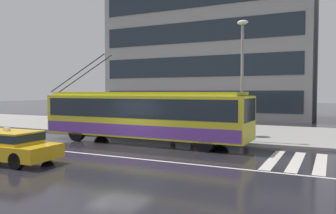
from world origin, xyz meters
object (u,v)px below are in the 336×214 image
object	(u,v)px
street_lamp	(242,70)
pedestrian_at_shelter	(195,110)
trolleybus	(144,115)
pedestrian_waiting_by_pole	(247,110)
taxi_oncoming_near	(5,145)
pedestrian_walking_past	(194,112)
pedestrian_approaching_curb	(171,109)

from	to	relation	value
street_lamp	pedestrian_at_shelter	bearing A→B (deg)	150.60
trolleybus	pedestrian_waiting_by_pole	xyz separation A→B (m)	(4.76, 4.23, 0.16)
trolleybus	taxi_oncoming_near	size ratio (longest dim) A/B	2.63
pedestrian_at_shelter	pedestrian_waiting_by_pole	xyz separation A→B (m)	(3.30, 0.16, 0.04)
trolleybus	taxi_oncoming_near	bearing A→B (deg)	-109.57
taxi_oncoming_near	pedestrian_walking_past	bearing A→B (deg)	63.28
pedestrian_waiting_by_pole	pedestrian_at_shelter	bearing A→B (deg)	-177.25
pedestrian_walking_past	street_lamp	xyz separation A→B (m)	(2.82, -0.05, 2.38)
street_lamp	pedestrian_walking_past	bearing A→B (deg)	179.02
trolleybus	pedestrian_at_shelter	bearing A→B (deg)	70.29
trolleybus	taxi_oncoming_near	distance (m)	7.33
taxi_oncoming_near	street_lamp	distance (m)	12.08
pedestrian_walking_past	pedestrian_waiting_by_pole	bearing A→B (deg)	37.87
taxi_oncoming_near	pedestrian_walking_past	world-z (taller)	pedestrian_walking_past
trolleybus	pedestrian_approaching_curb	distance (m)	2.28
pedestrian_at_shelter	pedestrian_approaching_curb	bearing A→B (deg)	-112.79
pedestrian_waiting_by_pole	trolleybus	bearing A→B (deg)	-138.36
pedestrian_approaching_curb	pedestrian_walking_past	bearing A→B (deg)	-0.30
pedestrian_at_shelter	street_lamp	bearing A→B (deg)	-29.40
pedestrian_walking_past	street_lamp	world-z (taller)	street_lamp
pedestrian_at_shelter	pedestrian_approaching_curb	distance (m)	2.06
pedestrian_waiting_by_pole	street_lamp	bearing A→B (deg)	-85.49
street_lamp	taxi_oncoming_near	bearing A→B (deg)	-129.37
taxi_oncoming_near	street_lamp	size ratio (longest dim) A/B	0.72
trolleybus	pedestrian_at_shelter	size ratio (longest dim) A/B	6.53
taxi_oncoming_near	pedestrian_waiting_by_pole	size ratio (longest dim) A/B	2.35
pedestrian_approaching_curb	trolleybus	bearing A→B (deg)	-106.92
pedestrian_waiting_by_pole	pedestrian_walking_past	bearing A→B (deg)	-142.13
pedestrian_at_shelter	pedestrian_walking_past	bearing A→B (deg)	-71.26
pedestrian_waiting_by_pole	pedestrian_approaching_curb	bearing A→B (deg)	-153.35
pedestrian_walking_past	street_lamp	bearing A→B (deg)	-0.98
taxi_oncoming_near	street_lamp	world-z (taller)	street_lamp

